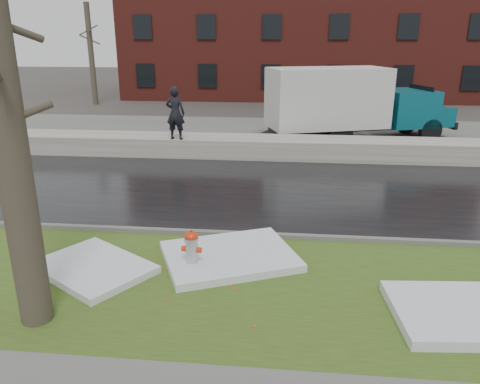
# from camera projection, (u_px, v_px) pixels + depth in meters

# --- Properties ---
(ground) EXTENTS (120.00, 120.00, 0.00)m
(ground) POSITION_uv_depth(u_px,v_px,m) (232.00, 257.00, 9.94)
(ground) COLOR #47423D
(ground) RESTS_ON ground
(verge) EXTENTS (60.00, 4.50, 0.04)m
(verge) POSITION_uv_depth(u_px,v_px,m) (224.00, 286.00, 8.75)
(verge) COLOR #314A18
(verge) RESTS_ON ground
(road) EXTENTS (60.00, 7.00, 0.03)m
(road) POSITION_uv_depth(u_px,v_px,m) (250.00, 190.00, 14.17)
(road) COLOR black
(road) RESTS_ON ground
(parking_lot) EXTENTS (60.00, 9.00, 0.03)m
(parking_lot) POSITION_uv_depth(u_px,v_px,m) (265.00, 134.00, 22.19)
(parking_lot) COLOR slate
(parking_lot) RESTS_ON ground
(curb) EXTENTS (60.00, 0.15, 0.14)m
(curb) POSITION_uv_depth(u_px,v_px,m) (237.00, 235.00, 10.86)
(curb) COLOR slate
(curb) RESTS_ON ground
(snowbank) EXTENTS (60.00, 1.60, 0.75)m
(snowbank) POSITION_uv_depth(u_px,v_px,m) (259.00, 147.00, 18.02)
(snowbank) COLOR beige
(snowbank) RESTS_ON ground
(brick_building) EXTENTS (26.00, 12.00, 10.00)m
(brick_building) POSITION_uv_depth(u_px,v_px,m) (303.00, 28.00, 36.43)
(brick_building) COLOR maroon
(brick_building) RESTS_ON ground
(bg_tree_left) EXTENTS (1.40, 1.62, 6.50)m
(bg_tree_left) POSITION_uv_depth(u_px,v_px,m) (91.00, 53.00, 30.79)
(bg_tree_left) COLOR brown
(bg_tree_left) RESTS_ON ground
(bg_tree_center) EXTENTS (1.40, 1.62, 6.50)m
(bg_tree_center) POSITION_uv_depth(u_px,v_px,m) (193.00, 52.00, 33.98)
(bg_tree_center) COLOR brown
(bg_tree_center) RESTS_ON ground
(fire_hydrant) EXTENTS (0.41, 0.36, 0.84)m
(fire_hydrant) POSITION_uv_depth(u_px,v_px,m) (192.00, 249.00, 9.19)
(fire_hydrant) COLOR #AFB3B8
(fire_hydrant) RESTS_ON verge
(tree) EXTENTS (1.26, 1.44, 6.34)m
(tree) POSITION_uv_depth(u_px,v_px,m) (7.00, 126.00, 6.68)
(tree) COLOR brown
(tree) RESTS_ON verge
(box_truck) EXTENTS (9.53, 4.68, 3.19)m
(box_truck) POSITION_uv_depth(u_px,v_px,m) (349.00, 103.00, 20.29)
(box_truck) COLOR black
(box_truck) RESTS_ON ground
(worker) EXTENTS (0.76, 0.55, 1.96)m
(worker) POSITION_uv_depth(u_px,v_px,m) (175.00, 113.00, 17.32)
(worker) COLOR black
(worker) RESTS_ON snowbank
(snow_patch_near) EXTENTS (3.18, 2.87, 0.16)m
(snow_patch_near) POSITION_uv_depth(u_px,v_px,m) (230.00, 256.00, 9.70)
(snow_patch_near) COLOR silver
(snow_patch_near) RESTS_ON verge
(snow_patch_far) EXTENTS (2.72, 2.55, 0.14)m
(snow_patch_far) POSITION_uv_depth(u_px,v_px,m) (93.00, 267.00, 9.25)
(snow_patch_far) COLOR silver
(snow_patch_far) RESTS_ON verge
(snow_patch_side) EXTENTS (2.94, 2.02, 0.18)m
(snow_patch_side) POSITION_uv_depth(u_px,v_px,m) (480.00, 314.00, 7.68)
(snow_patch_side) COLOR silver
(snow_patch_side) RESTS_ON verge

